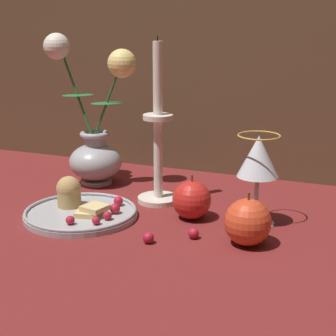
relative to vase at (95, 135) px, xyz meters
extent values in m
plane|color=maroon|center=(0.20, -0.13, -0.11)|extent=(2.40, 2.40, 0.00)
cylinder|color=#A3A3A8|center=(0.00, 0.00, -0.11)|extent=(0.07, 0.07, 0.01)
ellipsoid|color=#A3A3A8|center=(0.00, 0.00, -0.06)|extent=(0.12, 0.12, 0.08)
cylinder|color=#A3A3A8|center=(0.00, 0.00, -0.01)|extent=(0.05, 0.05, 0.03)
torus|color=#A3A3A8|center=(0.00, 0.00, 0.00)|extent=(0.07, 0.07, 0.01)
cylinder|color=#23662D|center=(-0.04, -0.01, 0.10)|extent=(0.08, 0.02, 0.19)
ellipsoid|color=#23662D|center=(-0.04, 0.00, 0.09)|extent=(0.08, 0.08, 0.00)
sphere|color=silver|center=(-0.08, -0.01, 0.19)|extent=(0.06, 0.06, 0.06)
cylinder|color=#23662D|center=(0.03, 0.00, 0.08)|extent=(0.07, 0.01, 0.16)
ellipsoid|color=#23662D|center=(0.03, 0.00, 0.07)|extent=(0.08, 0.07, 0.00)
sphere|color=#EFD67A|center=(0.07, 0.01, 0.16)|extent=(0.06, 0.06, 0.06)
cylinder|color=#A3A3A8|center=(0.08, -0.20, -0.11)|extent=(0.22, 0.22, 0.01)
torus|color=#A3A3A8|center=(0.08, -0.20, -0.10)|extent=(0.21, 0.21, 0.01)
cylinder|color=tan|center=(0.04, -0.18, -0.08)|extent=(0.05, 0.05, 0.04)
sphere|color=tan|center=(0.04, -0.18, -0.07)|extent=(0.05, 0.05, 0.05)
cube|color=#DBBC7A|center=(0.10, -0.21, -0.10)|extent=(0.05, 0.05, 0.01)
cube|color=#DBBC7A|center=(0.11, -0.21, -0.09)|extent=(0.05, 0.05, 0.01)
sphere|color=#AD192D|center=(0.10, -0.27, -0.09)|extent=(0.02, 0.02, 0.02)
sphere|color=#AD192D|center=(0.14, -0.25, -0.09)|extent=(0.02, 0.02, 0.02)
sphere|color=#AD192D|center=(0.15, -0.22, -0.09)|extent=(0.02, 0.02, 0.02)
sphere|color=#AD192D|center=(0.14, -0.18, -0.09)|extent=(0.02, 0.02, 0.02)
sphere|color=#AD192D|center=(0.13, -0.14, -0.09)|extent=(0.02, 0.02, 0.02)
cylinder|color=silver|center=(0.39, -0.11, -0.11)|extent=(0.07, 0.07, 0.00)
cylinder|color=silver|center=(0.39, -0.11, -0.06)|extent=(0.01, 0.01, 0.09)
cone|color=silver|center=(0.39, -0.11, 0.02)|extent=(0.08, 0.08, 0.08)
cone|color=maroon|center=(0.39, -0.11, 0.00)|extent=(0.07, 0.07, 0.05)
torus|color=gold|center=(0.39, -0.11, 0.05)|extent=(0.08, 0.08, 0.00)
cylinder|color=silver|center=(0.18, -0.06, -0.11)|extent=(0.08, 0.08, 0.01)
cylinder|color=silver|center=(0.18, -0.06, -0.02)|extent=(0.02, 0.02, 0.16)
cylinder|color=silver|center=(0.18, -0.06, 0.06)|extent=(0.06, 0.06, 0.01)
cylinder|color=silver|center=(0.18, -0.06, 0.14)|extent=(0.02, 0.02, 0.14)
cylinder|color=black|center=(0.18, -0.06, 0.22)|extent=(0.00, 0.00, 0.01)
sphere|color=#D14223|center=(0.41, -0.21, -0.07)|extent=(0.08, 0.08, 0.08)
cylinder|color=#4C3319|center=(0.41, -0.21, -0.03)|extent=(0.00, 0.00, 0.01)
sphere|color=red|center=(0.28, -0.13, -0.08)|extent=(0.07, 0.07, 0.07)
cylinder|color=#4C3319|center=(0.28, -0.13, -0.03)|extent=(0.00, 0.00, 0.01)
sphere|color=#AD192D|center=(0.31, -0.22, -0.10)|extent=(0.02, 0.02, 0.02)
sphere|color=#AD192D|center=(0.25, -0.27, -0.10)|extent=(0.02, 0.02, 0.02)
camera|label=1|loc=(0.61, -1.07, 0.26)|focal=60.00mm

